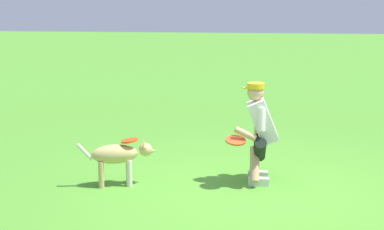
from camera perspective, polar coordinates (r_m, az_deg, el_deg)
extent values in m
plane|color=#539D30|center=(7.04, 6.07, -7.96)|extent=(60.00, 60.00, 0.00)
cube|color=silver|center=(7.67, 6.54, -5.90)|extent=(0.26, 0.10, 0.10)
cylinder|color=tan|center=(7.61, 6.19, -4.54)|extent=(0.12, 0.31, 0.37)
cylinder|color=black|center=(7.53, 6.69, -2.95)|extent=(0.16, 0.41, 0.37)
cube|color=silver|center=(7.40, 6.60, -6.56)|extent=(0.26, 0.10, 0.10)
cylinder|color=tan|center=(7.34, 6.24, -5.15)|extent=(0.12, 0.31, 0.37)
cylinder|color=black|center=(7.30, 6.75, -3.42)|extent=(0.16, 0.41, 0.37)
cube|color=white|center=(7.34, 7.02, -0.58)|extent=(0.42, 0.35, 0.58)
cylinder|color=white|center=(7.52, 6.82, 0.19)|extent=(0.09, 0.14, 0.29)
cylinder|color=white|center=(7.13, 6.93, -0.45)|extent=(0.09, 0.14, 0.29)
cylinder|color=tan|center=(7.15, 5.30, -1.87)|extent=(0.29, 0.09, 0.19)
cylinder|color=tan|center=(7.57, 6.48, -0.95)|extent=(0.08, 0.15, 0.27)
sphere|color=tan|center=(7.27, 6.30, 2.20)|extent=(0.21, 0.21, 0.21)
cylinder|color=gold|center=(7.25, 6.32, 2.91)|extent=(0.22, 0.22, 0.07)
cylinder|color=gold|center=(7.26, 5.52, 2.69)|extent=(0.12, 0.12, 0.02)
ellipsoid|color=tan|center=(7.33, -7.68, -3.86)|extent=(0.63, 0.40, 0.24)
ellipsoid|color=silver|center=(7.34, -6.42, -3.99)|extent=(0.12, 0.17, 0.15)
sphere|color=tan|center=(7.34, -4.62, -3.43)|extent=(0.17, 0.17, 0.17)
cone|color=tan|center=(7.35, -3.92, -3.55)|extent=(0.11, 0.11, 0.09)
cone|color=tan|center=(7.27, -4.75, -2.98)|extent=(0.06, 0.06, 0.07)
cone|color=tan|center=(7.37, -4.83, -2.76)|extent=(0.06, 0.06, 0.07)
cylinder|color=silver|center=(7.33, -6.22, -5.77)|extent=(0.09, 0.09, 0.34)
cylinder|color=silver|center=(7.47, -6.31, -5.43)|extent=(0.09, 0.09, 0.34)
cylinder|color=tan|center=(7.32, -8.98, -5.88)|extent=(0.09, 0.09, 0.34)
cylinder|color=tan|center=(7.46, -9.01, -5.54)|extent=(0.09, 0.09, 0.34)
cylinder|color=silver|center=(7.31, -10.61, -3.59)|extent=(0.20, 0.10, 0.23)
cylinder|color=#ED4C11|center=(7.31, -6.22, -2.52)|extent=(0.31, 0.31, 0.07)
cylinder|color=#EE5225|center=(7.15, 4.33, -2.52)|extent=(0.34, 0.33, 0.11)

